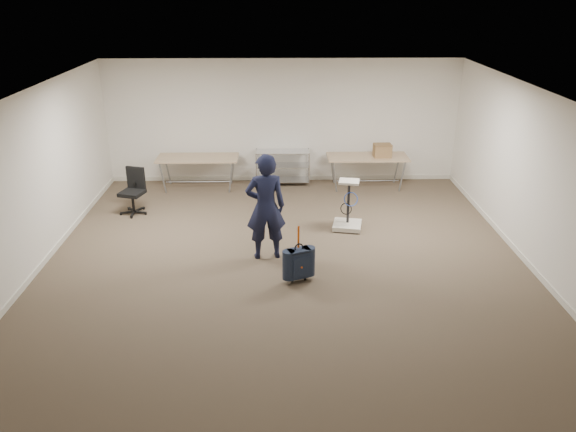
{
  "coord_description": "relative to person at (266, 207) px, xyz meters",
  "views": [
    {
      "loc": [
        -0.12,
        -8.12,
        4.31
      ],
      "look_at": [
        0.05,
        0.3,
        0.81
      ],
      "focal_mm": 35.0,
      "sensor_mm": 36.0,
      "label": 1
    }
  ],
  "objects": [
    {
      "name": "suitcase",
      "position": [
        0.52,
        -0.87,
        -0.59
      ],
      "size": [
        0.39,
        0.31,
        0.94
      ],
      "color": "#162033",
      "rests_on": "ground"
    },
    {
      "name": "person",
      "position": [
        0.0,
        0.0,
        0.0
      ],
      "size": [
        0.72,
        0.53,
        1.82
      ],
      "primitive_type": "imported",
      "rotation": [
        0.0,
        0.0,
        3.29
      ],
      "color": "black",
      "rests_on": "ground"
    },
    {
      "name": "room_shell",
      "position": [
        0.32,
        0.93,
        -0.86
      ],
      "size": [
        8.0,
        9.0,
        9.0
      ],
      "color": "white",
      "rests_on": "ground"
    },
    {
      "name": "folding_table_left",
      "position": [
        -1.58,
        3.5,
        -0.23
      ],
      "size": [
        1.8,
        0.75,
        0.73
      ],
      "color": "tan",
      "rests_on": "ground"
    },
    {
      "name": "cardboard_box",
      "position": [
        2.54,
        3.46,
        -0.04
      ],
      "size": [
        0.4,
        0.31,
        0.29
      ],
      "primitive_type": "cube",
      "rotation": [
        0.0,
        0.0,
        0.05
      ],
      "color": "#9E8149",
      "rests_on": "folding_table_right"
    },
    {
      "name": "wire_shelf",
      "position": [
        0.32,
        3.75,
        -0.47
      ],
      "size": [
        1.22,
        0.47,
        0.8
      ],
      "color": "silver",
      "rests_on": "ground"
    },
    {
      "name": "ground",
      "position": [
        0.32,
        -0.45,
        -0.91
      ],
      "size": [
        9.0,
        9.0,
        0.0
      ],
      "primitive_type": "plane",
      "color": "#4A3D2D",
      "rests_on": "ground"
    },
    {
      "name": "equipment_cart",
      "position": [
        1.52,
        1.17,
        -0.66
      ],
      "size": [
        0.61,
        0.61,
        0.96
      ],
      "color": "beige",
      "rests_on": "ground"
    },
    {
      "name": "office_chair",
      "position": [
        -2.7,
        2.04,
        -0.63
      ],
      "size": [
        0.56,
        0.56,
        0.92
      ],
      "color": "black",
      "rests_on": "ground"
    },
    {
      "name": "folding_table_right",
      "position": [
        2.22,
        3.5,
        -0.23
      ],
      "size": [
        1.8,
        0.75,
        0.73
      ],
      "color": "tan",
      "rests_on": "ground"
    }
  ]
}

